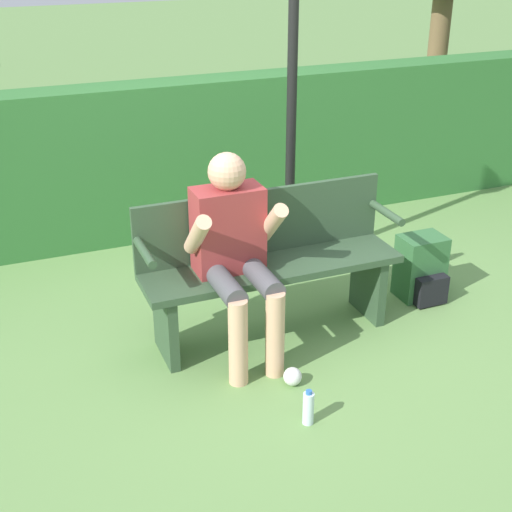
{
  "coord_description": "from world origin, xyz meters",
  "views": [
    {
      "loc": [
        -1.56,
        -3.58,
        2.41
      ],
      "look_at": [
        -0.15,
        -0.1,
        0.62
      ],
      "focal_mm": 50.0,
      "sensor_mm": 36.0,
      "label": 1
    }
  ],
  "objects_px": {
    "park_bench": "(269,262)",
    "backpack": "(421,269)",
    "water_bottle": "(308,408)",
    "signpost": "(292,97)",
    "person_seated": "(235,246)"
  },
  "relations": [
    {
      "from": "park_bench",
      "to": "signpost",
      "type": "height_order",
      "value": "signpost"
    },
    {
      "from": "park_bench",
      "to": "backpack",
      "type": "height_order",
      "value": "park_bench"
    },
    {
      "from": "person_seated",
      "to": "backpack",
      "type": "distance_m",
      "value": 1.51
    },
    {
      "from": "signpost",
      "to": "backpack",
      "type": "bearing_deg",
      "value": -48.99
    },
    {
      "from": "backpack",
      "to": "park_bench",
      "type": "bearing_deg",
      "value": -179.21
    },
    {
      "from": "person_seated",
      "to": "signpost",
      "type": "height_order",
      "value": "signpost"
    },
    {
      "from": "person_seated",
      "to": "backpack",
      "type": "xyz_separation_m",
      "value": [
        1.43,
        0.14,
        -0.48
      ]
    },
    {
      "from": "water_bottle",
      "to": "signpost",
      "type": "bearing_deg",
      "value": 68.69
    },
    {
      "from": "park_bench",
      "to": "signpost",
      "type": "relative_size",
      "value": 0.69
    },
    {
      "from": "water_bottle",
      "to": "park_bench",
      "type": "bearing_deg",
      "value": 79.52
    },
    {
      "from": "backpack",
      "to": "signpost",
      "type": "bearing_deg",
      "value": 131.01
    },
    {
      "from": "person_seated",
      "to": "signpost",
      "type": "distance_m",
      "value": 1.33
    },
    {
      "from": "park_bench",
      "to": "backpack",
      "type": "relative_size",
      "value": 3.61
    },
    {
      "from": "backpack",
      "to": "signpost",
      "type": "height_order",
      "value": "signpost"
    },
    {
      "from": "backpack",
      "to": "water_bottle",
      "type": "distance_m",
      "value": 1.65
    }
  ]
}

